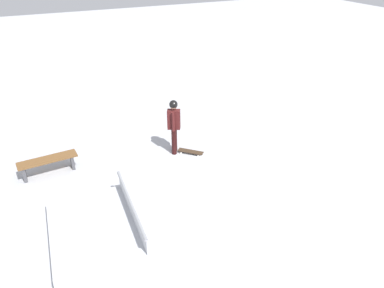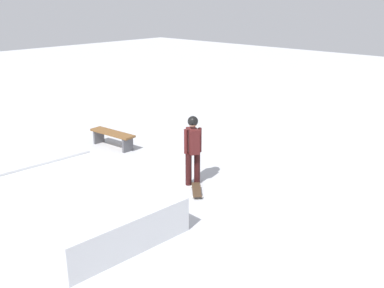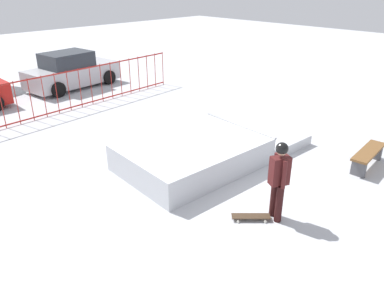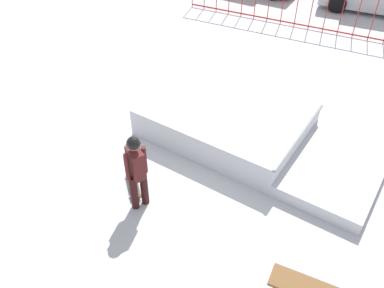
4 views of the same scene
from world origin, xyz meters
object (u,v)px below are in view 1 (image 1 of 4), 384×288
object	(u,v)px
skate_ramp	(186,202)
skater	(174,123)
skateboard	(191,152)
park_bench	(48,162)

from	to	relation	value
skate_ramp	skater	distance (m)	3.07
skateboard	park_bench	distance (m)	4.15
skater	park_bench	bearing A→B (deg)	-158.30
park_bench	skateboard	bearing A→B (deg)	170.37
skate_ramp	skateboard	xyz separation A→B (m)	(-1.30, -2.55, -0.24)
skate_ramp	park_bench	world-z (taller)	skate_ramp
skate_ramp	park_bench	xyz separation A→B (m)	(2.78, -3.24, 0.04)
park_bench	skate_ramp	bearing A→B (deg)	130.68
skater	skateboard	distance (m)	1.06
skateboard	skater	bearing A→B (deg)	-172.91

